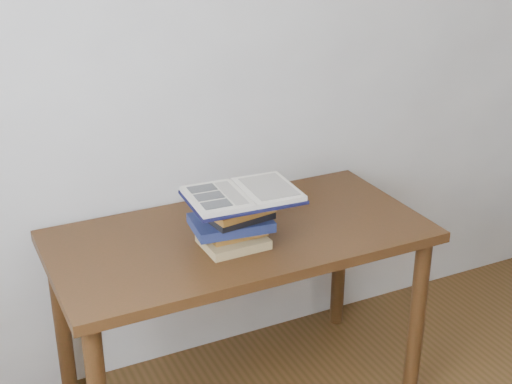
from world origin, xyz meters
TOP-DOWN VIEW (x-y plane):
  - desk at (-0.10, 1.38)m, footprint 1.34×0.67m
  - book_stack at (-0.16, 1.31)m, footprint 0.28×0.21m
  - open_book at (-0.14, 1.27)m, footprint 0.38×0.27m

SIDE VIEW (x-z plane):
  - desk at x=-0.10m, z-range 0.26..0.98m
  - book_stack at x=-0.16m, z-range 0.72..0.90m
  - open_book at x=-0.14m, z-range 0.90..0.92m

